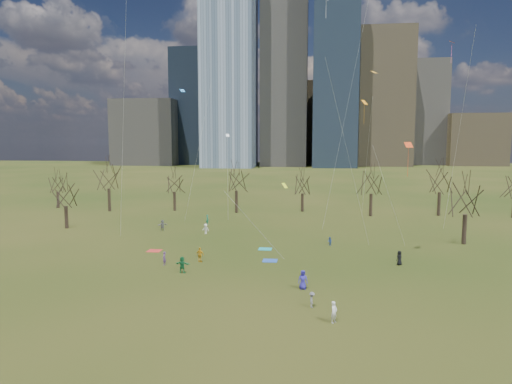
# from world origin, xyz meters

# --- Properties ---
(ground) EXTENTS (500.00, 500.00, 0.00)m
(ground) POSITION_xyz_m (0.00, 0.00, 0.00)
(ground) COLOR black
(ground) RESTS_ON ground
(downtown_skyline) EXTENTS (212.50, 78.00, 118.00)m
(downtown_skyline) POSITION_xyz_m (-2.43, 210.64, 39.01)
(downtown_skyline) COLOR slate
(downtown_skyline) RESTS_ON ground
(bare_tree_row) EXTENTS (113.04, 29.80, 9.50)m
(bare_tree_row) POSITION_xyz_m (-0.09, 37.22, 6.12)
(bare_tree_row) COLOR black
(bare_tree_row) RESTS_ON ground
(blanket_teal) EXTENTS (1.60, 1.50, 0.03)m
(blanket_teal) POSITION_xyz_m (1.10, 12.19, 0.01)
(blanket_teal) COLOR teal
(blanket_teal) RESTS_ON ground
(blanket_navy) EXTENTS (1.60, 1.50, 0.03)m
(blanket_navy) POSITION_xyz_m (2.16, 6.83, 0.01)
(blanket_navy) COLOR #234BA7
(blanket_navy) RESTS_ON ground
(blanket_crimson) EXTENTS (1.60, 1.50, 0.03)m
(blanket_crimson) POSITION_xyz_m (-11.99, 9.70, 0.01)
(blanket_crimson) COLOR red
(blanket_crimson) RESTS_ON ground
(person_0) EXTENTS (0.91, 0.66, 1.71)m
(person_0) POSITION_xyz_m (5.92, -2.46, 0.85)
(person_0) COLOR #2D26A5
(person_0) RESTS_ON ground
(person_1) EXTENTS (0.65, 0.69, 1.59)m
(person_1) POSITION_xyz_m (8.29, -9.76, 0.79)
(person_1) COLOR white
(person_1) RESTS_ON ground
(person_3) EXTENTS (0.49, 0.82, 1.25)m
(person_3) POSITION_xyz_m (6.72, -6.88, 0.62)
(person_3) COLOR slate
(person_3) RESTS_ON ground
(person_4) EXTENTS (1.01, 0.59, 1.61)m
(person_4) POSITION_xyz_m (-5.32, 5.40, 0.81)
(person_4) COLOR gold
(person_4) RESTS_ON ground
(person_5) EXTENTS (1.58, 0.67, 1.66)m
(person_5) POSITION_xyz_m (-6.09, 1.18, 0.83)
(person_5) COLOR #176A37
(person_5) RESTS_ON ground
(person_6) EXTENTS (0.89, 0.88, 1.54)m
(person_6) POSITION_xyz_m (15.92, 6.71, 0.77)
(person_6) COLOR black
(person_6) RESTS_ON ground
(person_7) EXTENTS (0.34, 0.52, 1.43)m
(person_7) POSITION_xyz_m (-8.80, 3.77, 0.71)
(person_7) COLOR #6D4488
(person_7) RESTS_ON ground
(person_8) EXTENTS (0.64, 0.67, 1.10)m
(person_8) POSITION_xyz_m (8.99, 14.98, 0.55)
(person_8) COLOR #2648A5
(person_8) RESTS_ON ground
(person_9) EXTENTS (0.99, 0.65, 1.44)m
(person_9) POSITION_xyz_m (-8.21, 20.42, 0.72)
(person_9) COLOR white
(person_9) RESTS_ON ground
(person_11) EXTENTS (1.51, 1.20, 1.61)m
(person_11) POSITION_xyz_m (-15.02, 21.91, 0.80)
(person_11) COLOR #5A5B5F
(person_11) RESTS_ON ground
(person_13) EXTENTS (0.63, 0.68, 1.56)m
(person_13) POSITION_xyz_m (-9.59, 27.57, 0.78)
(person_13) COLOR #197056
(person_13) RESTS_ON ground
(kites_airborne) EXTENTS (51.89, 39.46, 29.73)m
(kites_airborne) POSITION_xyz_m (5.89, 14.02, 13.67)
(kites_airborne) COLOR orange
(kites_airborne) RESTS_ON ground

